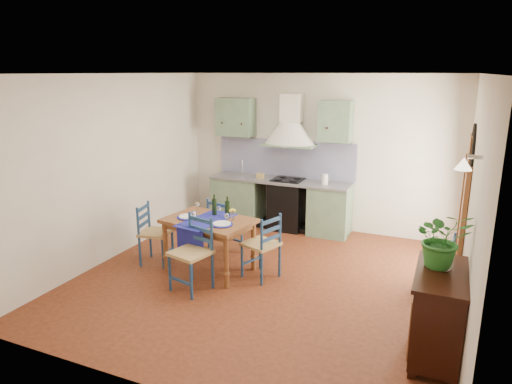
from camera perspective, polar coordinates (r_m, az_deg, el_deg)
floor at (r=6.51m, az=1.09°, el=-10.90°), size 5.00×5.00×0.00m
back_wall at (r=8.37m, az=4.12°, el=2.53°), size 5.00×0.96×2.80m
right_wall at (r=5.91m, az=25.29°, el=-1.22°), size 0.26×5.00×2.80m
left_wall at (r=7.33m, az=-17.26°, el=2.94°), size 0.04×5.00×2.80m
ceiling at (r=5.87m, az=1.23°, el=14.63°), size 5.00×5.00×0.01m
dining_table at (r=6.58m, az=-5.91°, el=-4.18°), size 1.34×1.04×1.10m
chair_near at (r=6.11m, az=-7.94°, el=-7.53°), size 0.56×0.56×0.99m
chair_far at (r=7.20m, az=-4.05°, el=-4.22°), size 0.52×0.52×0.93m
chair_left at (r=7.06m, az=-12.67°, el=-5.01°), size 0.50×0.50×0.92m
chair_right at (r=6.39m, az=0.83°, el=-6.65°), size 0.56×0.56×0.94m
chair_spare at (r=6.46m, az=21.96°, el=-8.23°), size 0.42×0.42×0.80m
sideboard at (r=5.04m, az=21.78°, el=-13.69°), size 0.50×1.05×0.94m
potted_plant at (r=4.87m, az=22.28°, el=-5.44°), size 0.65×0.60×0.59m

